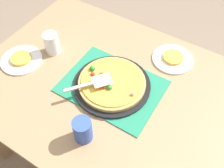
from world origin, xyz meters
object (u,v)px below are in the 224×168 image
served_slice_left (173,57)px  served_slice_right (21,58)px  plate_far_right (22,60)px  cup_corner (52,43)px  pizza_pan (112,85)px  pizza (112,82)px  cup_near (83,130)px  plate_near_left (173,59)px  pizza_server (92,83)px

served_slice_left → served_slice_right: bearing=32.3°
plate_far_right → cup_corner: bearing=-124.6°
pizza_pan → pizza: bearing=15.9°
cup_near → plate_near_left: bearing=-103.0°
pizza → pizza_pan: bearing=-164.1°
plate_near_left → cup_near: cup_near is taller
pizza → served_slice_right: 0.52m
plate_near_left → served_slice_right: bearing=32.3°
plate_near_left → cup_near: size_ratio=1.83×
pizza_pan → served_slice_right: size_ratio=3.45×
cup_corner → pizza_server: bearing=161.6°
pizza → served_slice_right: pizza is taller
cup_corner → pizza_pan: bearing=174.6°
pizza_server → pizza: bearing=-127.9°
pizza_pan → pizza: 0.02m
served_slice_right → cup_near: (-0.55, 0.19, 0.04)m
served_slice_left → cup_corner: cup_corner is taller
plate_near_left → pizza_server: (0.24, 0.40, 0.07)m
cup_near → cup_corner: same height
plate_far_right → pizza_server: pizza_server is taller
plate_far_right → cup_near: cup_near is taller
pizza_pan → served_slice_right: bearing=12.0°
pizza_pan → served_slice_left: bearing=-119.1°
pizza_pan → pizza_server: pizza_server is taller
served_slice_right → pizza_server: bearing=-176.0°
pizza_pan → cup_corner: size_ratio=3.17×
pizza_pan → pizza: (0.00, 0.00, 0.02)m
plate_near_left → served_slice_right: 0.82m
served_slice_right → cup_near: cup_near is taller
pizza_server → pizza_pan: bearing=-128.4°
plate_near_left → served_slice_right: served_slice_right is taller
served_slice_left → cup_corner: (0.59, 0.29, 0.04)m
pizza_pan → served_slice_right: 0.52m
pizza_server → cup_corner: bearing=-18.4°
pizza_pan → served_slice_left: 0.38m
pizza_pan → cup_corner: cup_corner is taller
served_slice_left → served_slice_right: same height
served_slice_left → pizza_server: size_ratio=0.53×
pizza_pan → cup_near: 0.30m
pizza_pan → cup_near: cup_near is taller
plate_near_left → cup_near: (0.14, 0.62, 0.06)m
served_slice_right → pizza_server: (-0.45, -0.03, 0.05)m
pizza_pan → cup_corner: bearing=-5.4°
pizza_pan → served_slice_left: size_ratio=3.45×
served_slice_left → served_slice_right: size_ratio=1.00×
pizza → pizza_server: (0.06, 0.08, 0.04)m
plate_near_left → pizza_pan: bearing=60.9°
served_slice_right → cup_near: 0.58m
plate_near_left → plate_far_right: same height
pizza_server → served_slice_left: bearing=-121.0°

